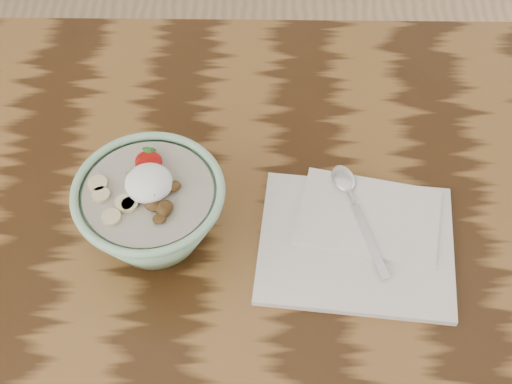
{
  "coord_description": "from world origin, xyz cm",
  "views": [
    {
      "loc": [
        -7.35,
        -58.37,
        162.02
      ],
      "look_at": [
        -8.05,
        -3.36,
        87.1
      ],
      "focal_mm": 50.0,
      "sensor_mm": 36.0,
      "label": 1
    }
  ],
  "objects": [
    {
      "name": "napkin",
      "position": [
        6.72,
        -3.04,
        75.71
      ],
      "size": [
        29.57,
        25.42,
        1.69
      ],
      "rotation": [
        0.0,
        0.0,
        -0.1
      ],
      "color": "silver",
      "rests_on": "table"
    },
    {
      "name": "breakfast_bowl",
      "position": [
        -22.38,
        -2.73,
        82.02
      ],
      "size": [
        20.59,
        20.59,
        14.06
      ],
      "rotation": [
        0.0,
        0.0,
        0.33
      ],
      "color": "#8FC198",
      "rests_on": "table"
    },
    {
      "name": "table",
      "position": [
        0.0,
        0.0,
        65.7
      ],
      "size": [
        160.0,
        90.0,
        75.0
      ],
      "color": "#341E0D",
      "rests_on": "ground"
    },
    {
      "name": "spoon",
      "position": [
        5.69,
        3.91,
        77.13
      ],
      "size": [
        7.75,
        20.12,
        1.06
      ],
      "rotation": [
        0.0,
        0.0,
        0.28
      ],
      "color": "silver",
      "rests_on": "napkin"
    }
  ]
}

